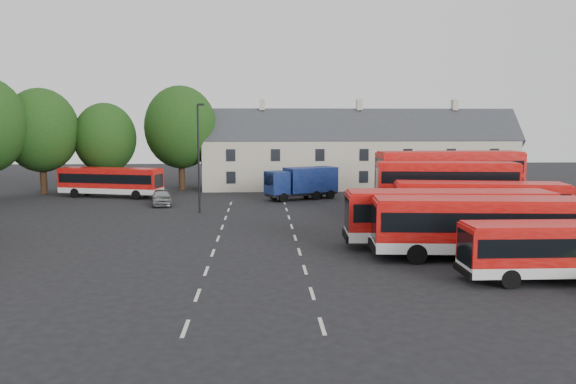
# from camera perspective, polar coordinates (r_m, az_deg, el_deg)

# --- Properties ---
(ground) EXTENTS (140.00, 140.00, 0.00)m
(ground) POSITION_cam_1_polar(r_m,az_deg,el_deg) (34.70, -7.37, -5.39)
(ground) COLOR black
(ground) RESTS_ON ground
(lane_markings) EXTENTS (5.15, 33.80, 0.01)m
(lane_markings) POSITION_cam_1_polar(r_m,az_deg,el_deg) (36.55, -3.20, -4.70)
(lane_markings) COLOR beige
(lane_markings) RESTS_ON ground
(treeline) EXTENTS (29.92, 32.59, 12.01)m
(treeline) POSITION_cam_1_polar(r_m,az_deg,el_deg) (58.12, -26.82, 5.54)
(treeline) COLOR black
(treeline) RESTS_ON ground
(terrace_houses) EXTENTS (35.70, 7.13, 10.06)m
(terrace_houses) POSITION_cam_1_polar(r_m,az_deg,el_deg) (64.86, 7.17, 3.82)
(terrace_houses) COLOR beige
(terrace_houses) RESTS_ON ground
(bus_row_a) EXTENTS (9.91, 2.34, 2.80)m
(bus_row_a) POSITION_cam_1_polar(r_m,az_deg,el_deg) (29.44, 26.60, -4.98)
(bus_row_a) COLOR silver
(bus_row_a) RESTS_ON ground
(bus_row_b) EXTENTS (12.17, 3.74, 3.39)m
(bus_row_b) POSITION_cam_1_polar(r_m,az_deg,el_deg) (32.38, 19.28, -2.96)
(bus_row_b) COLOR silver
(bus_row_b) RESTS_ON ground
(bus_row_c) EXTENTS (12.27, 3.43, 3.43)m
(bus_row_c) POSITION_cam_1_polar(r_m,az_deg,el_deg) (34.78, 15.99, -2.12)
(bus_row_c) COLOR silver
(bus_row_c) RESTS_ON ground
(bus_row_d) EXTENTS (9.96, 3.83, 2.75)m
(bus_row_d) POSITION_cam_1_polar(r_m,az_deg,el_deg) (38.31, 18.61, -2.01)
(bus_row_d) COLOR silver
(bus_row_d) RESTS_ON ground
(bus_row_e) EXTENTS (11.96, 4.37, 3.31)m
(bus_row_e) POSITION_cam_1_polar(r_m,az_deg,el_deg) (41.58, 18.87, -0.87)
(bus_row_e) COLOR silver
(bus_row_e) RESTS_ON ground
(bus_dd_south) EXTENTS (10.96, 3.60, 4.41)m
(bus_dd_south) POSITION_cam_1_polar(r_m,az_deg,el_deg) (45.54, 15.77, 0.56)
(bus_dd_south) COLOR silver
(bus_dd_south) RESTS_ON ground
(bus_dd_north) EXTENTS (12.41, 3.47, 5.04)m
(bus_dd_north) POSITION_cam_1_polar(r_m,az_deg,el_deg) (49.81, 16.05, 1.50)
(bus_dd_north) COLOR silver
(bus_dd_north) RESTS_ON ground
(bus_north) EXTENTS (10.69, 5.02, 2.95)m
(bus_north) POSITION_cam_1_polar(r_m,az_deg,el_deg) (59.03, -17.59, 1.20)
(bus_north) COLOR silver
(bus_north) RESTS_ON ground
(box_truck) EXTENTS (7.38, 4.98, 3.11)m
(box_truck) POSITION_cam_1_polar(r_m,az_deg,el_deg) (54.74, 1.48, 1.07)
(box_truck) COLOR black
(box_truck) RESTS_ON ground
(silver_car) EXTENTS (2.47, 4.51, 1.46)m
(silver_car) POSITION_cam_1_polar(r_m,az_deg,el_deg) (52.29, -12.74, -0.51)
(silver_car) COLOR #9C9FA3
(silver_car) RESTS_ON ground
(lamppost) EXTENTS (0.62, 0.29, 8.99)m
(lamppost) POSITION_cam_1_polar(r_m,az_deg,el_deg) (46.60, -9.05, 3.70)
(lamppost) COLOR black
(lamppost) RESTS_ON ground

